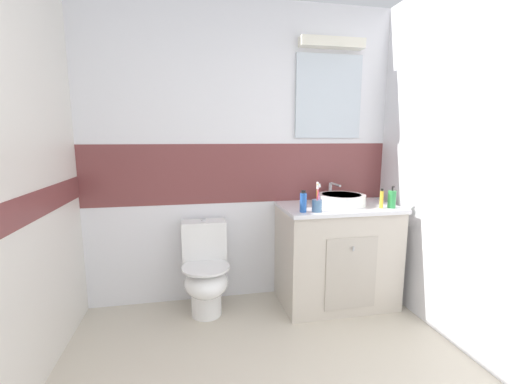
{
  "coord_description": "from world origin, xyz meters",
  "views": [
    {
      "loc": [
        -0.44,
        -0.4,
        1.4
      ],
      "look_at": [
        0.04,
        2.01,
        1.0
      ],
      "focal_mm": 23.44,
      "sensor_mm": 36.0,
      "label": 1
    }
  ],
  "objects_px": {
    "sink_basin": "(341,199)",
    "soap_dispenser": "(392,199)",
    "toothbrush_cup": "(317,204)",
    "toothpaste_tube_upright": "(382,199)",
    "toilet": "(206,271)",
    "deodorant_spray_can": "(303,202)"
  },
  "relations": [
    {
      "from": "toothbrush_cup",
      "to": "soap_dispenser",
      "type": "xyz_separation_m",
      "value": [
        0.63,
        0.01,
        0.01
      ]
    },
    {
      "from": "toothpaste_tube_upright",
      "to": "sink_basin",
      "type": "bearing_deg",
      "value": 143.4
    },
    {
      "from": "sink_basin",
      "to": "toilet",
      "type": "bearing_deg",
      "value": 179.14
    },
    {
      "from": "toilet",
      "to": "toothbrush_cup",
      "type": "xyz_separation_m",
      "value": [
        0.83,
        -0.23,
        0.56
      ]
    },
    {
      "from": "toilet",
      "to": "deodorant_spray_can",
      "type": "bearing_deg",
      "value": -16.92
    },
    {
      "from": "sink_basin",
      "to": "toilet",
      "type": "xyz_separation_m",
      "value": [
        -1.13,
        0.02,
        -0.55
      ]
    },
    {
      "from": "toilet",
      "to": "toothbrush_cup",
      "type": "relative_size",
      "value": 3.32
    },
    {
      "from": "toothbrush_cup",
      "to": "soap_dispenser",
      "type": "distance_m",
      "value": 0.63
    },
    {
      "from": "deodorant_spray_can",
      "to": "toothbrush_cup",
      "type": "bearing_deg",
      "value": -2.27
    },
    {
      "from": "sink_basin",
      "to": "toothpaste_tube_upright",
      "type": "distance_m",
      "value": 0.32
    },
    {
      "from": "sink_basin",
      "to": "deodorant_spray_can",
      "type": "distance_m",
      "value": 0.45
    },
    {
      "from": "toothbrush_cup",
      "to": "toothpaste_tube_upright",
      "type": "distance_m",
      "value": 0.55
    },
    {
      "from": "toilet",
      "to": "toothbrush_cup",
      "type": "height_order",
      "value": "toothbrush_cup"
    },
    {
      "from": "deodorant_spray_can",
      "to": "toothpaste_tube_upright",
      "type": "relative_size",
      "value": 1.05
    },
    {
      "from": "toilet",
      "to": "toothpaste_tube_upright",
      "type": "distance_m",
      "value": 1.51
    },
    {
      "from": "soap_dispenser",
      "to": "deodorant_spray_can",
      "type": "xyz_separation_m",
      "value": [
        -0.74,
        -0.01,
        0.01
      ]
    },
    {
      "from": "toothbrush_cup",
      "to": "deodorant_spray_can",
      "type": "relative_size",
      "value": 1.36
    },
    {
      "from": "sink_basin",
      "to": "toothbrush_cup",
      "type": "relative_size",
      "value": 1.95
    },
    {
      "from": "toothbrush_cup",
      "to": "soap_dispenser",
      "type": "bearing_deg",
      "value": 1.3
    },
    {
      "from": "sink_basin",
      "to": "soap_dispenser",
      "type": "relative_size",
      "value": 2.46
    },
    {
      "from": "sink_basin",
      "to": "deodorant_spray_can",
      "type": "bearing_deg",
      "value": -153.05
    },
    {
      "from": "sink_basin",
      "to": "toothpaste_tube_upright",
      "type": "relative_size",
      "value": 2.78
    }
  ]
}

